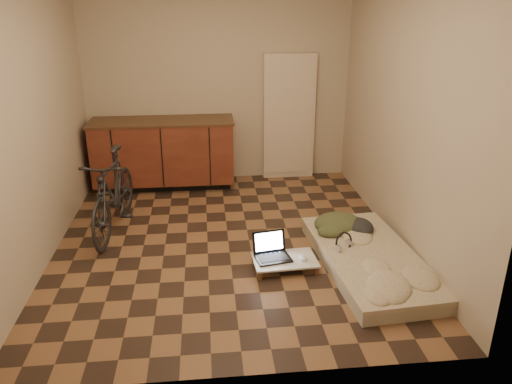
{
  "coord_description": "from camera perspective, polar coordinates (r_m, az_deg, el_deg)",
  "views": [
    {
      "loc": [
        -0.2,
        -4.68,
        2.41
      ],
      "look_at": [
        0.29,
        -0.02,
        0.55
      ],
      "focal_mm": 35.0,
      "sensor_mm": 36.0,
      "label": 1
    }
  ],
  "objects": [
    {
      "name": "room_shell",
      "position": [
        4.82,
        -3.5,
        8.26
      ],
      "size": [
        3.5,
        4.0,
        2.6
      ],
      "color": "brown",
      "rests_on": "ground"
    },
    {
      "name": "bicycle",
      "position": [
        5.5,
        -16.08,
        0.32
      ],
      "size": [
        0.62,
        1.56,
        0.98
      ],
      "primitive_type": "imported",
      "rotation": [
        0.0,
        0.0,
        -0.12
      ],
      "color": "black",
      "rests_on": "ground"
    },
    {
      "name": "appliance_panel",
      "position": [
        6.9,
        3.79,
        8.52
      ],
      "size": [
        0.7,
        0.1,
        1.7
      ],
      "primitive_type": "cube",
      "color": "beige",
      "rests_on": "ground"
    },
    {
      "name": "lap_desk",
      "position": [
        4.74,
        3.3,
        -7.78
      ],
      "size": [
        0.61,
        0.42,
        0.1
      ],
      "rotation": [
        0.0,
        0.0,
        0.06
      ],
      "color": "brown",
      "rests_on": "ground"
    },
    {
      "name": "clothing_pile",
      "position": [
        5.23,
        10.02,
        -3.04
      ],
      "size": [
        0.56,
        0.48,
        0.21
      ],
      "primitive_type": null,
      "rotation": [
        0.0,
        0.0,
        0.08
      ],
      "color": "#3B4226",
      "rests_on": "futon"
    },
    {
      "name": "futon",
      "position": [
        4.88,
        12.82,
        -7.58
      ],
      "size": [
        0.98,
        1.82,
        0.15
      ],
      "rotation": [
        0.0,
        0.0,
        0.08
      ],
      "color": "#B0A68D",
      "rests_on": "ground"
    },
    {
      "name": "mouse",
      "position": [
        4.73,
        5.38,
        -7.45
      ],
      "size": [
        0.08,
        0.12,
        0.04
      ],
      "primitive_type": "ellipsoid",
      "rotation": [
        0.0,
        0.0,
        0.13
      ],
      "color": "white",
      "rests_on": "lap_desk"
    },
    {
      "name": "headphones",
      "position": [
        4.84,
        10.01,
        -5.58
      ],
      "size": [
        0.29,
        0.28,
        0.15
      ],
      "primitive_type": null,
      "rotation": [
        0.0,
        0.0,
        0.46
      ],
      "color": "black",
      "rests_on": "futon"
    },
    {
      "name": "cabinets",
      "position": [
        6.7,
        -10.48,
        4.4
      ],
      "size": [
        1.84,
        0.62,
        0.91
      ],
      "color": "black",
      "rests_on": "ground"
    },
    {
      "name": "laptop",
      "position": [
        4.75,
        1.79,
        -6.86
      ],
      "size": [
        0.36,
        0.34,
        0.22
      ],
      "rotation": [
        0.0,
        0.0,
        0.18
      ],
      "color": "black",
      "rests_on": "lap_desk"
    }
  ]
}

